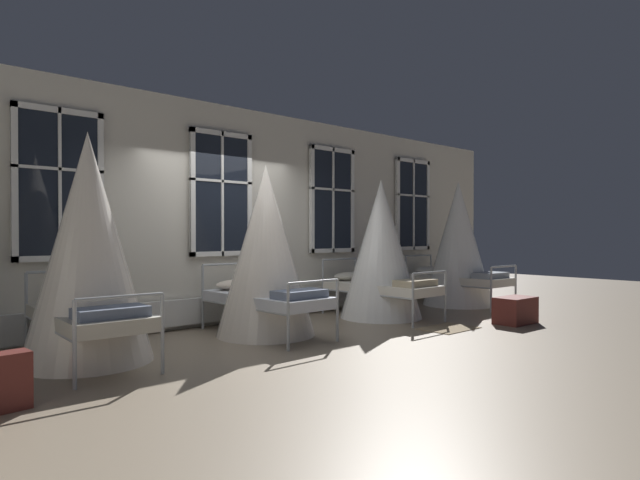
% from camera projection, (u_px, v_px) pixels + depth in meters
% --- Properties ---
extents(ground, '(24.99, 24.99, 0.00)m').
position_uv_depth(ground, '(272.00, 337.00, 6.89)').
color(ground, gray).
extents(back_wall_with_windows, '(13.49, 0.10, 3.26)m').
position_uv_depth(back_wall_with_windows, '(218.00, 214.00, 7.89)').
color(back_wall_with_windows, beige).
rests_on(back_wall_with_windows, ground).
extents(window_bank, '(9.92, 0.10, 2.78)m').
position_uv_depth(window_bank, '(222.00, 254.00, 7.81)').
color(window_bank, black).
rests_on(window_bank, ground).
extents(cot_second, '(1.31, 1.95, 2.41)m').
position_uv_depth(cot_second, '(88.00, 251.00, 5.53)').
color(cot_second, '#9EA3A8').
rests_on(cot_second, ground).
extents(cot_third, '(1.31, 1.95, 2.25)m').
position_uv_depth(cot_third, '(266.00, 253.00, 7.02)').
color(cot_third, '#9EA3A8').
rests_on(cot_third, ground).
extents(cot_fourth, '(1.31, 1.94, 2.21)m').
position_uv_depth(cot_fourth, '(381.00, 251.00, 8.49)').
color(cot_fourth, '#9EA3A8').
rests_on(cot_fourth, ground).
extents(cot_fifth, '(1.31, 1.95, 2.33)m').
position_uv_depth(cot_fifth, '(458.00, 245.00, 9.98)').
color(cot_fifth, '#9EA3A8').
rests_on(cot_fifth, ground).
extents(rug_fourth, '(0.80, 0.56, 0.01)m').
position_uv_depth(rug_fourth, '(449.00, 328.00, 7.49)').
color(rug_fourth, '#8E7A5B').
rests_on(rug_fourth, ground).
extents(travel_trunk, '(0.65, 0.42, 0.40)m').
position_uv_depth(travel_trunk, '(515.00, 310.00, 7.92)').
color(travel_trunk, '#5B231E').
rests_on(travel_trunk, ground).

